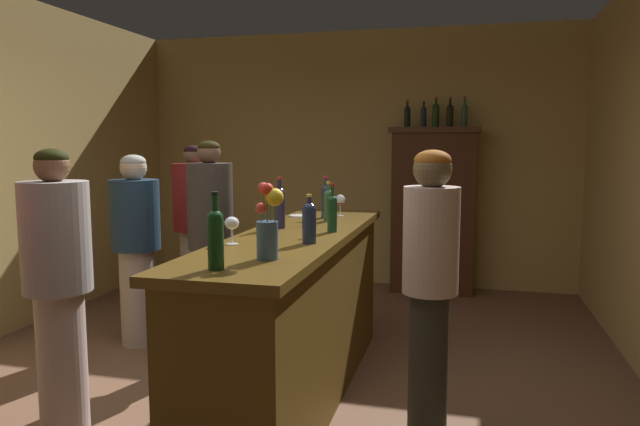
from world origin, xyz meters
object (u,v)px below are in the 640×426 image
wine_bottle_riesling (328,203)px  patron_near_entrance (136,242)px  bartender (430,278)px  display_bottle_right (464,114)px  wine_glass_front (340,201)px  display_cabinet (433,207)px  patron_redhead (211,241)px  patron_by_cabinet (58,283)px  patron_in_navy (195,227)px  wine_bottle_merlot (332,211)px  wine_bottle_pinot (216,236)px  bar_counter (296,316)px  wine_glass_mid (232,224)px  display_bottle_left (407,116)px  flower_arrangement (268,224)px  display_bottle_midleft (424,116)px  cheese_plate (300,216)px  wine_bottle_syrah (326,199)px  wine_bottle_chardonnay (280,206)px  display_bottle_center (436,114)px  wine_bottle_rose (309,221)px  display_bottle_midright (450,114)px

wine_bottle_riesling → patron_near_entrance: bearing=177.9°
bartender → display_bottle_right: bearing=-92.4°
wine_glass_front → display_bottle_right: 2.36m
display_cabinet → patron_redhead: 2.87m
patron_by_cabinet → patron_in_navy: patron_in_navy is taller
wine_bottle_merlot → patron_redhead: bearing=158.0°
wine_bottle_pinot → wine_bottle_riesling: 1.70m
bar_counter → wine_glass_front: 1.11m
wine_glass_mid → display_bottle_left: size_ratio=0.53×
bar_counter → display_bottle_right: size_ratio=8.29×
wine_bottle_riesling → bar_counter: bearing=-96.0°
flower_arrangement → patron_in_navy: 2.66m
wine_glass_front → display_bottle_midleft: 2.24m
patron_near_entrance → cheese_plate: bearing=41.7°
wine_bottle_pinot → wine_bottle_syrah: wine_bottle_pinot is taller
display_bottle_midleft → patron_redhead: (-1.36, -2.46, -1.02)m
wine_glass_front → wine_bottle_chardonnay: bearing=-108.5°
flower_arrangement → wine_bottle_syrah: bearing=94.1°
display_cabinet → patron_by_cabinet: bearing=-115.2°
display_bottle_center → display_bottle_midleft: bearing=-180.0°
patron_redhead → bartender: bearing=-10.2°
wine_bottle_chardonnay → patron_near_entrance: bearing=160.3°
cheese_plate → patron_in_navy: bearing=154.1°
patron_in_navy → display_bottle_midleft: bearing=101.0°
wine_glass_front → patron_redhead: bearing=-156.2°
wine_bottle_merlot → wine_glass_front: (-0.12, 0.81, -0.01)m
wine_bottle_pinot → patron_redhead: size_ratio=0.21×
bar_counter → wine_glass_front: bearing=84.6°
display_bottle_left → cheese_plate: bearing=-104.9°
display_bottle_right → patron_in_navy: (-2.33, -1.61, -1.06)m
flower_arrangement → patron_near_entrance: (-1.65, 1.49, -0.41)m
wine_bottle_syrah → patron_redhead: (-0.81, -0.28, -0.30)m
display_bottle_left → display_bottle_center: (0.30, 0.00, 0.01)m
display_bottle_right → flower_arrangement: bearing=-102.8°
display_bottle_center → patron_in_navy: display_bottle_center is taller
wine_glass_mid → patron_in_navy: patron_in_navy is taller
patron_by_cabinet → wine_bottle_riesling: bearing=7.3°
cheese_plate → display_bottle_left: bearing=75.1°
cheese_plate → bartender: bartender is taller
display_bottle_center → wine_bottle_rose: bearing=-98.5°
flower_arrangement → display_bottle_right: bearing=77.2°
wine_bottle_chardonnay → wine_bottle_rose: 0.62m
wine_glass_front → cheese_plate: size_ratio=1.05×
wine_bottle_merlot → wine_glass_front: size_ratio=1.86×
wine_bottle_pinot → wine_bottle_syrah: 1.89m
display_cabinet → wine_bottle_merlot: display_cabinet is taller
bar_counter → wine_bottle_rose: size_ratio=9.61×
bartender → patron_by_cabinet: bearing=14.7°
wine_bottle_pinot → flower_arrangement: size_ratio=0.93×
display_bottle_midright → display_bottle_right: (0.15, 0.00, 0.00)m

